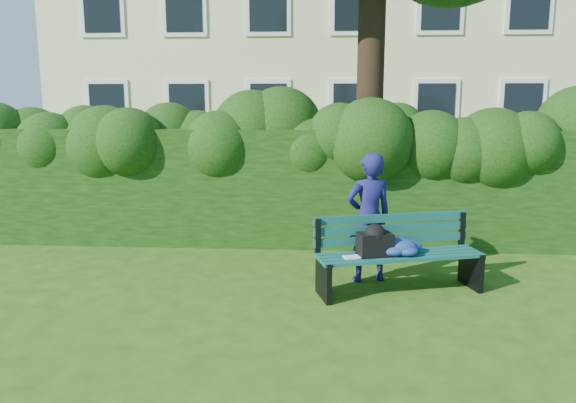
{
  "coord_description": "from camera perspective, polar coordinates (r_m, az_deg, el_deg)",
  "views": [
    {
      "loc": [
        0.48,
        -6.49,
        2.26
      ],
      "look_at": [
        0.0,
        0.6,
        0.95
      ],
      "focal_mm": 35.0,
      "sensor_mm": 36.0,
      "label": 1
    }
  ],
  "objects": [
    {
      "name": "hedge",
      "position": [
        8.81,
        0.7,
        1.57
      ],
      "size": [
        10.0,
        1.0,
        1.8
      ],
      "color": "black",
      "rests_on": "ground"
    },
    {
      "name": "man_reading",
      "position": [
        7.0,
        8.21,
        -1.66
      ],
      "size": [
        0.68,
        0.55,
        1.61
      ],
      "primitive_type": "imported",
      "rotation": [
        0.0,
        0.0,
        3.47
      ],
      "color": "navy",
      "rests_on": "ground"
    },
    {
      "name": "ground",
      "position": [
        6.89,
        -0.34,
        -8.71
      ],
      "size": [
        80.0,
        80.0,
        0.0
      ],
      "primitive_type": "plane",
      "color": "#294816",
      "rests_on": "ground"
    },
    {
      "name": "park_bench",
      "position": [
        6.72,
        10.7,
        -4.9
      ],
      "size": [
        2.02,
        1.07,
        0.89
      ],
      "rotation": [
        0.0,
        0.0,
        0.28
      ],
      "color": "#0F4E4D",
      "rests_on": "ground"
    }
  ]
}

